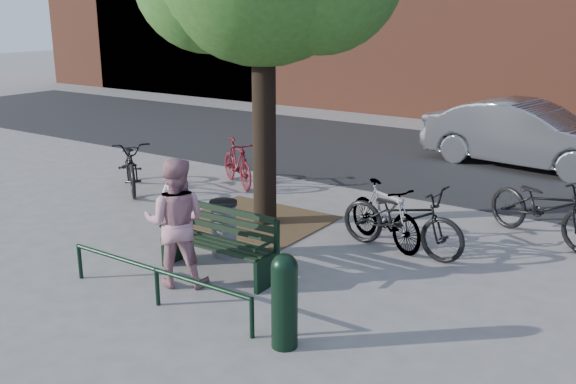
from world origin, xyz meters
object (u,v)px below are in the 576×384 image
Objects in this scene: park_bench at (222,241)px; bicycle_c at (402,218)px; bollard at (284,298)px; person_left at (178,211)px; parked_car at (527,135)px; person_right at (176,222)px; litter_bin at (224,228)px.

bicycle_c is at bearing 50.81° from park_bench.
person_left is at bearing 155.24° from bollard.
bicycle_c is at bearing -173.62° from parked_car.
bollard is (1.91, -1.23, 0.11)m from park_bench.
bollard is 10.09m from parked_car.
litter_bin is (-0.15, 1.17, -0.45)m from person_right.
person_left is 1.73× the size of litter_bin.
park_bench is 1.58× the size of bollard.
litter_bin is (-2.31, 1.75, -0.15)m from bollard.
litter_bin is 0.18× the size of parked_car.
litter_bin is (-0.40, 0.52, -0.04)m from park_bench.
person_right is at bearing 174.72° from parked_car.
litter_bin is 8.65m from parked_car.
person_right reaches higher than park_bench.
park_bench is 0.84× the size of bicycle_c.
litter_bin is at bearing -147.59° from person_left.
bicycle_c is at bearing 92.51° from bollard.
bollard is 2.90m from litter_bin.
litter_bin is at bearing 131.23° from bicycle_c.
person_left reaches higher than park_bench.
person_left reaches higher than bicycle_c.
person_right is 0.37× the size of parked_car.
park_bench is 0.37× the size of parked_car.
park_bench is 2.02× the size of litter_bin.
bollard reaches higher than litter_bin.
parked_car is at bearing 90.27° from bollard.
litter_bin is 2.72m from bicycle_c.
parked_car reaches higher than litter_bin.
person_right is at bearing 165.00° from bollard.
bollard reaches higher than bicycle_c.
person_left is at bearing -78.55° from person_right.
litter_bin is 0.42× the size of bicycle_c.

